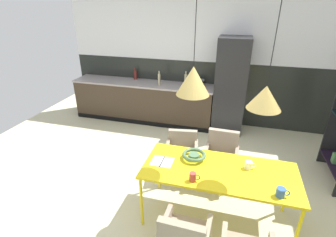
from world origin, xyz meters
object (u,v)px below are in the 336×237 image
armchair_far_side (184,235)px  pendant_lamp_over_table_far (265,97)px  mug_wide_latte (249,165)px  mug_dark_espresso (193,177)px  bottle_spice_small (186,79)px  dining_table (219,173)px  fruit_bowl (194,155)px  armchair_corner_seat (222,151)px  mug_white_ceramic (281,192)px  cooking_pot (199,83)px  bottle_wine_green (159,79)px  refrigerator_column (231,86)px  pendant_lamp_over_table_near (193,81)px  open_book (162,162)px  bottle_oil_tall (135,75)px  armchair_near_window (182,148)px

armchair_far_side → pendant_lamp_over_table_far: size_ratio=0.67×
mug_wide_latte → mug_dark_espresso: 0.72m
pendant_lamp_over_table_far → bottle_spice_small: bearing=116.4°
dining_table → fruit_bowl: size_ratio=6.04×
mug_dark_espresso → pendant_lamp_over_table_far: size_ratio=0.11×
armchair_corner_seat → fruit_bowl: bearing=65.8°
fruit_bowl → mug_white_ceramic: bearing=-24.0°
armchair_corner_seat → cooking_pot: bearing=-69.0°
mug_white_ceramic → bottle_wine_green: bottle_wine_green is taller
refrigerator_column → mug_wide_latte: refrigerator_column is taller
refrigerator_column → armchair_corner_seat: bearing=-89.7°
refrigerator_column → armchair_corner_seat: (0.01, -1.80, -0.47)m
mug_white_ceramic → bottle_wine_green: size_ratio=0.43×
fruit_bowl → mug_dark_espresso: 0.44m
fruit_bowl → mug_wide_latte: (0.67, -0.03, -0.00)m
pendant_lamp_over_table_near → pendant_lamp_over_table_far: (0.73, -0.05, -0.10)m
open_book → bottle_oil_tall: bottle_oil_tall is taller
dining_table → mug_wide_latte: size_ratio=13.97×
armchair_corner_seat → open_book: armchair_corner_seat is taller
armchair_corner_seat → pendant_lamp_over_table_near: pendant_lamp_over_table_near is taller
refrigerator_column → open_book: (-0.67, -2.64, -0.22)m
mug_wide_latte → armchair_corner_seat: bearing=117.0°
armchair_near_window → pendant_lamp_over_table_near: (0.26, -0.78, 1.34)m
bottle_spice_small → pendant_lamp_over_table_far: pendant_lamp_over_table_far is taller
armchair_corner_seat → bottle_spice_small: size_ratio=2.68×
armchair_near_window → pendant_lamp_over_table_near: 1.57m
open_book → bottle_wine_green: bearing=108.2°
dining_table → armchair_corner_seat: size_ratio=2.24×
armchair_near_window → open_book: open_book is taller
pendant_lamp_over_table_near → cooking_pot: bearing=97.0°
refrigerator_column → pendant_lamp_over_table_near: bearing=-97.4°
dining_table → armchair_far_side: bearing=-107.7°
cooking_pot → bottle_oil_tall: size_ratio=0.79×
bottle_wine_green → pendant_lamp_over_table_near: size_ratio=0.30×
mug_dark_espresso → pendant_lamp_over_table_far: (0.63, 0.25, 0.91)m
mug_dark_espresso → cooking_pot: 3.05m
armchair_far_side → bottle_oil_tall: (-1.96, 3.59, 0.54)m
refrigerator_column → dining_table: (0.03, -2.61, -0.27)m
dining_table → pendant_lamp_over_table_near: pendant_lamp_over_table_near is taller
fruit_bowl → bottle_spice_small: bottle_spice_small is taller
mug_wide_latte → fruit_bowl: bearing=177.7°
bottle_spice_small → bottle_wine_green: bearing=-161.7°
armchair_corner_seat → armchair_far_side: (-0.23, -1.60, -0.03)m
armchair_near_window → pendant_lamp_over_table_far: bearing=130.8°
armchair_near_window → fruit_bowl: fruit_bowl is taller
armchair_near_window → bottle_wine_green: size_ratio=2.30×
armchair_far_side → pendant_lamp_over_table_near: 1.56m
armchair_corner_seat → armchair_far_side: 1.62m
armchair_near_window → fruit_bowl: (0.29, -0.65, 0.32)m
armchair_corner_seat → mug_dark_espresso: (-0.25, -1.09, 0.30)m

